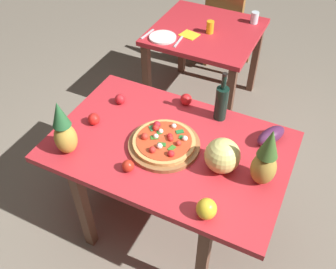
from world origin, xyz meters
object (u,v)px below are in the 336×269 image
Objects in this scene: pizza at (164,141)px; fork_utensil at (147,34)px; dining_chair at (227,25)px; napkin_folded at (189,35)px; bell_pepper at (206,209)px; drinking_glass_water at (255,18)px; tomato_at_corner at (186,99)px; background_table at (205,42)px; melon at (222,156)px; display_table at (169,155)px; eggplant at (271,136)px; knife_utensil at (178,42)px; pineapple_left at (266,160)px; tomato_by_bottle at (94,119)px; drinking_glass_juice at (210,27)px; tomato_near_board at (120,99)px; dinner_plate at (163,37)px; tomato_beside_pepper at (128,166)px; pizza_board at (164,145)px; wine_bottle at (221,102)px; pineapple_right at (64,131)px.

pizza is 1.97× the size of fork_utensil.
napkin_folded is at bearing 95.99° from dining_chair.
drinking_glass_water is at bearing 99.97° from bell_pepper.
background_table is at bearing 104.25° from tomato_at_corner.
background_table is at bearing 101.81° from pizza.
display_table is at bearing 173.38° from melon.
fork_utensil is at bearing 147.35° from eggplant.
knife_utensil is (-0.43, 1.06, 0.09)m from display_table.
pineapple_left is (0.56, -0.01, 0.12)m from pizza.
pineapple_left is (0.86, -2.03, 0.43)m from dining_chair.
drinking_glass_water is 0.69× the size of napkin_folded.
dining_chair is 11.74× the size of tomato_by_bottle.
drinking_glass_juice is (-0.80, 1.34, -0.11)m from pineapple_left.
tomato_near_board is at bearing -94.72° from knife_utensil.
bell_pepper is 0.50× the size of dinner_plate.
tomato_beside_pepper is (-0.65, -0.24, -0.13)m from pineapple_left.
fork_utensil is at bearing 180.00° from dinner_plate.
drinking_glass_water is (0.04, 1.66, 0.01)m from pizza.
tomato_by_bottle reaches higher than knife_utensil.
napkin_folded is at bearing 107.12° from pizza_board.
pizza is 1.08× the size of wine_bottle.
drinking_glass_juice is (0.18, 1.11, 0.02)m from tomato_near_board.
wine_bottle is at bearing 43.92° from pineapple_right.
eggplant is 2.76× the size of tomato_by_bottle.
fork_utensil is at bearing 141.24° from wine_bottle.
knife_utensil is at bearing 131.70° from pineapple_left.
background_table is at bearing -138.70° from drinking_glass_water.
tomato_at_corner is (0.42, 0.67, -0.12)m from pineapple_right.
eggplant is at bearing 59.50° from melon.
dinner_plate is at bearing 129.26° from melon.
tomato_by_bottle is 1.08× the size of tomato_near_board.
knife_utensil is (-0.97, 1.09, -0.16)m from pineapple_left.
pineapple_right reaches higher than melon.
tomato_near_board is at bearing 152.13° from pizza_board.
bell_pepper reaches higher than eggplant.
napkin_folded is (-0.94, 1.23, -0.16)m from pineapple_left.
wine_bottle is 4.87× the size of tomato_near_board.
eggplant is at bearing 127.08° from dining_chair.
dining_chair is 2.60× the size of wine_bottle.
melon is 1.72× the size of bell_pepper.
dining_chair is 2.30m from tomato_beside_pepper.
pizza_board is (0.30, -2.03, 0.28)m from dining_chair.
dining_chair is 4.25× the size of eggplant.
knife_utensil is at bearing 140.25° from eggplant.
background_table is 13.03× the size of tomato_beside_pepper.
pineapple_right is 3.17× the size of bell_pepper.
tomato_by_bottle is at bearing -135.54° from tomato_at_corner.
pineapple_left is 1.56m from drinking_glass_juice.
fork_utensil is (-0.73, -0.57, -0.04)m from drinking_glass_water.
knife_utensil is (-0.37, 0.68, -0.03)m from tomato_at_corner.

